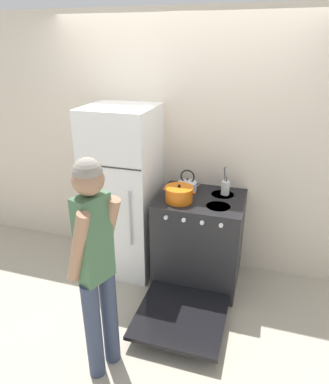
{
  "coord_description": "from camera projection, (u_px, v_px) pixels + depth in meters",
  "views": [
    {
      "loc": [
        0.82,
        -3.23,
        2.24
      ],
      "look_at": [
        -0.01,
        -0.49,
        1.0
      ],
      "focal_mm": 32.0,
      "sensor_mm": 36.0,
      "label": 1
    }
  ],
  "objects": [
    {
      "name": "stove_range",
      "position": [
        198.0,
        242.0,
        3.35
      ],
      "size": [
        0.8,
        1.41,
        0.92
      ],
      "color": "#232326",
      "rests_on": "ground_plane"
    },
    {
      "name": "wall_back",
      "position": [
        181.0,
        147.0,
        3.46
      ],
      "size": [
        10.0,
        0.06,
        2.55
      ],
      "color": "beige",
      "rests_on": "ground_plane"
    },
    {
      "name": "utensil_jar",
      "position": [
        225.0,
        187.0,
        3.24
      ],
      "size": [
        0.08,
        0.08,
        0.28
      ],
      "color": "silver",
      "rests_on": "stove_range"
    },
    {
      "name": "dutch_oven_pot",
      "position": [
        179.0,
        194.0,
        3.1
      ],
      "size": [
        0.3,
        0.26,
        0.16
      ],
      "color": "orange",
      "rests_on": "stove_range"
    },
    {
      "name": "refrigerator",
      "position": [
        124.0,
        192.0,
        3.46
      ],
      "size": [
        0.65,
        0.66,
        1.72
      ],
      "color": "white",
      "rests_on": "ground_plane"
    },
    {
      "name": "ground_plane",
      "position": [
        178.0,
        255.0,
        3.95
      ],
      "size": [
        14.0,
        14.0,
        0.0
      ],
      "primitive_type": "plane",
      "color": "#B2A893"
    },
    {
      "name": "person",
      "position": [
        96.0,
        261.0,
        2.23
      ],
      "size": [
        0.34,
        0.39,
        1.65
      ],
      "rotation": [
        0.0,
        0.0,
        1.22
      ],
      "color": "#38425B",
      "rests_on": "ground_plane"
    },
    {
      "name": "tea_kettle",
      "position": [
        188.0,
        185.0,
        3.34
      ],
      "size": [
        0.23,
        0.18,
        0.21
      ],
      "color": "silver",
      "rests_on": "stove_range"
    }
  ]
}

